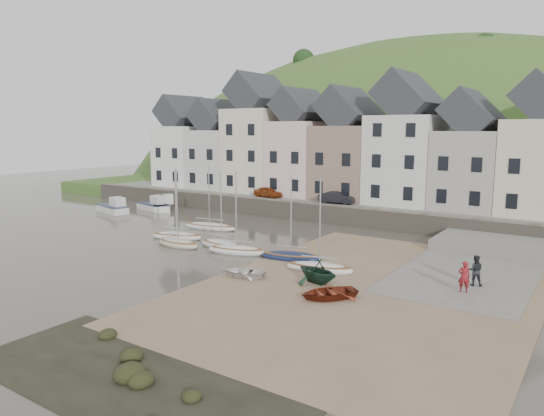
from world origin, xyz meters
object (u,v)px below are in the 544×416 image
Objects in this scene: rowboat_red at (329,292)px; car_right at (337,198)px; sailboat_0 at (210,226)px; person_dark at (475,270)px; rowboat_white at (243,272)px; person_red at (464,277)px; rowboat_green at (318,271)px; car_left at (268,192)px.

car_right is (-10.90, 22.55, 1.82)m from rowboat_red.
sailboat_0 is 24.73m from person_dark.
rowboat_white is 13.01m from person_red.
person_red is at bearing 125.01° from rowboat_green.
rowboat_green is at bearing 94.15° from rowboat_white.
person_dark is (6.12, 6.68, 0.64)m from rowboat_red.
rowboat_green is 1.59× the size of person_dark.
car_left is 8.60m from car_right.
person_dark is (0.24, 1.63, 0.02)m from person_red.
car_right is (-9.04, 20.45, 1.39)m from rowboat_green.
sailboat_0 is 1.69× the size of car_right.
person_dark is at bearing 85.29° from rowboat_red.
sailboat_0 is at bearing 139.42° from car_right.
sailboat_0 is 21.31m from rowboat_red.
person_red is at bearing 96.04° from rowboat_white.
sailboat_0 is at bearing -168.13° from car_left.
sailboat_0 is at bearing -26.62° from person_dark.
car_right reaches higher than rowboat_green.
sailboat_0 is 3.52× the size of person_red.
car_right reaches higher than person_red.
rowboat_white is 25.61m from car_left.
sailboat_0 is 13.73m from car_right.
sailboat_0 reaches higher than car_left.
rowboat_green is (16.34, -8.99, 0.56)m from sailboat_0.
sailboat_0 is 15.79m from rowboat_white.
person_dark is 23.31m from car_right.
rowboat_red is 7.78m from person_red.
car_left is at bearing -125.04° from rowboat_green.
sailboat_0 reaches higher than person_red.
person_red is (12.23, 4.39, 0.66)m from rowboat_white.
person_dark reaches higher than rowboat_white.
person_dark is at bearing 133.97° from rowboat_green.
person_dark is at bearing 102.05° from rowboat_white.
sailboat_0 reaches higher than person_dark.
car_right is (-17.02, 15.88, 1.18)m from person_dark.
person_red is (24.08, -6.04, 0.76)m from sailboat_0.
person_red is at bearing -144.28° from car_right.
rowboat_red is (18.20, -11.09, 0.13)m from sailboat_0.
car_right is at bearing 178.05° from rowboat_white.
car_left is at bearing 96.46° from sailboat_0.
rowboat_white is 0.76× the size of car_right.
rowboat_green is at bearing 169.24° from rowboat_red.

